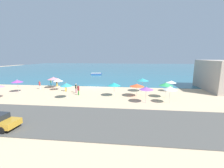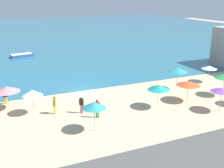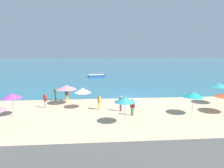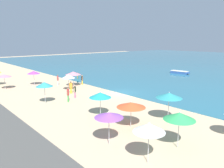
{
  "view_description": "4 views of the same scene",
  "coord_description": "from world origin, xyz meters",
  "px_view_note": "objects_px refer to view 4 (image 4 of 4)",
  "views": [
    {
      "loc": [
        7.74,
        -32.51,
        6.73
      ],
      "look_at": [
        4.74,
        -5.91,
        1.78
      ],
      "focal_mm": 24.0,
      "sensor_mm": 36.0,
      "label": 1
    },
    {
      "loc": [
        -9.23,
        -29.71,
        10.78
      ],
      "look_at": [
        2.52,
        -2.85,
        1.36
      ],
      "focal_mm": 45.0,
      "sensor_mm": 36.0,
      "label": 2
    },
    {
      "loc": [
        -4.98,
        -29.09,
        6.98
      ],
      "look_at": [
        -2.25,
        2.52,
        1.6
      ],
      "focal_mm": 35.0,
      "sensor_mm": 36.0,
      "label": 3
    },
    {
      "loc": [
        21.24,
        -20.31,
        7.31
      ],
      "look_at": [
        1.16,
        -2.61,
        1.84
      ],
      "focal_mm": 35.0,
      "sensor_mm": 36.0,
      "label": 4
    }
  ],
  "objects_px": {
    "beach_umbrella_1": "(100,95)",
    "beach_umbrella_5": "(131,105)",
    "beach_umbrella_8": "(44,84)",
    "beach_umbrella_4": "(169,95)",
    "beach_umbrella_11": "(179,116)",
    "bather_1": "(75,91)",
    "bather_3": "(58,79)",
    "bather_5": "(78,77)",
    "beach_umbrella_7": "(34,72)",
    "beach_umbrella_9": "(4,76)",
    "bather_2": "(68,94)",
    "bather_0": "(71,87)",
    "beach_umbrella_10": "(109,115)",
    "beach_umbrella_12": "(73,73)",
    "beach_umbrella_3": "(68,76)",
    "bather_4": "(82,79)",
    "skiff_nearshore": "(180,72)",
    "beach_umbrella_0": "(149,128)"
  },
  "relations": [
    {
      "from": "beach_umbrella_5",
      "to": "bather_2",
      "type": "relative_size",
      "value": 1.39
    },
    {
      "from": "beach_umbrella_12",
      "to": "bather_1",
      "type": "distance_m",
      "value": 7.31
    },
    {
      "from": "beach_umbrella_12",
      "to": "skiff_nearshore",
      "type": "bearing_deg",
      "value": 80.68
    },
    {
      "from": "beach_umbrella_3",
      "to": "skiff_nearshore",
      "type": "distance_m",
      "value": 26.45
    },
    {
      "from": "beach_umbrella_1",
      "to": "beach_umbrella_4",
      "type": "relative_size",
      "value": 0.9
    },
    {
      "from": "bather_3",
      "to": "bather_5",
      "type": "relative_size",
      "value": 0.98
    },
    {
      "from": "bather_4",
      "to": "bather_5",
      "type": "relative_size",
      "value": 0.91
    },
    {
      "from": "beach_umbrella_10",
      "to": "bather_2",
      "type": "relative_size",
      "value": 1.37
    },
    {
      "from": "beach_umbrella_1",
      "to": "bather_0",
      "type": "xyz_separation_m",
      "value": [
        -9.69,
        2.53,
        -1.13
      ]
    },
    {
      "from": "beach_umbrella_9",
      "to": "bather_5",
      "type": "xyz_separation_m",
      "value": [
        3.2,
        10.7,
        -1.06
      ]
    },
    {
      "from": "beach_umbrella_1",
      "to": "beach_umbrella_8",
      "type": "relative_size",
      "value": 0.93
    },
    {
      "from": "beach_umbrella_11",
      "to": "bather_1",
      "type": "height_order",
      "value": "beach_umbrella_11"
    },
    {
      "from": "beach_umbrella_0",
      "to": "beach_umbrella_5",
      "type": "bearing_deg",
      "value": 144.45
    },
    {
      "from": "beach_umbrella_8",
      "to": "beach_umbrella_11",
      "type": "xyz_separation_m",
      "value": [
        15.98,
        2.27,
        -0.02
      ]
    },
    {
      "from": "bather_0",
      "to": "bather_5",
      "type": "distance_m",
      "value": 7.29
    },
    {
      "from": "beach_umbrella_7",
      "to": "beach_umbrella_9",
      "type": "xyz_separation_m",
      "value": [
        0.05,
        -4.47,
        -0.05
      ]
    },
    {
      "from": "beach_umbrella_1",
      "to": "beach_umbrella_12",
      "type": "xyz_separation_m",
      "value": [
        -13.58,
        5.32,
        0.01
      ]
    },
    {
      "from": "beach_umbrella_1",
      "to": "beach_umbrella_11",
      "type": "xyz_separation_m",
      "value": [
        8.49,
        0.05,
        0.16
      ]
    },
    {
      "from": "beach_umbrella_12",
      "to": "skiff_nearshore",
      "type": "height_order",
      "value": "beach_umbrella_12"
    },
    {
      "from": "bather_4",
      "to": "beach_umbrella_7",
      "type": "bearing_deg",
      "value": -127.7
    },
    {
      "from": "beach_umbrella_9",
      "to": "beach_umbrella_4",
      "type": "bearing_deg",
      "value": 17.42
    },
    {
      "from": "beach_umbrella_1",
      "to": "bather_0",
      "type": "relative_size",
      "value": 1.4
    },
    {
      "from": "beach_umbrella_3",
      "to": "bather_3",
      "type": "relative_size",
      "value": 1.4
    },
    {
      "from": "beach_umbrella_9",
      "to": "skiff_nearshore",
      "type": "distance_m",
      "value": 34.3
    },
    {
      "from": "beach_umbrella_10",
      "to": "beach_umbrella_12",
      "type": "xyz_separation_m",
      "value": [
        -18.56,
        8.49,
        -0.05
      ]
    },
    {
      "from": "bather_0",
      "to": "bather_5",
      "type": "height_order",
      "value": "bather_5"
    },
    {
      "from": "beach_umbrella_8",
      "to": "bather_4",
      "type": "bearing_deg",
      "value": 124.08
    },
    {
      "from": "beach_umbrella_1",
      "to": "bather_3",
      "type": "height_order",
      "value": "beach_umbrella_1"
    },
    {
      "from": "beach_umbrella_1",
      "to": "beach_umbrella_10",
      "type": "height_order",
      "value": "beach_umbrella_1"
    },
    {
      "from": "bather_0",
      "to": "beach_umbrella_10",
      "type": "bearing_deg",
      "value": -21.26
    },
    {
      "from": "skiff_nearshore",
      "to": "bather_3",
      "type": "bearing_deg",
      "value": -103.7
    },
    {
      "from": "beach_umbrella_9",
      "to": "bather_1",
      "type": "distance_m",
      "value": 12.34
    },
    {
      "from": "beach_umbrella_8",
      "to": "bather_5",
      "type": "xyz_separation_m",
      "value": [
        -7.79,
        9.42,
        -1.29
      ]
    },
    {
      "from": "beach_umbrella_1",
      "to": "beach_umbrella_10",
      "type": "bearing_deg",
      "value": -32.5
    },
    {
      "from": "beach_umbrella_4",
      "to": "bather_0",
      "type": "height_order",
      "value": "beach_umbrella_4"
    },
    {
      "from": "beach_umbrella_4",
      "to": "bather_3",
      "type": "relative_size",
      "value": 1.55
    },
    {
      "from": "beach_umbrella_10",
      "to": "bather_1",
      "type": "distance_m",
      "value": 13.3
    },
    {
      "from": "beach_umbrella_1",
      "to": "beach_umbrella_5",
      "type": "xyz_separation_m",
      "value": [
        3.84,
        0.26,
        -0.15
      ]
    },
    {
      "from": "bather_1",
      "to": "bather_2",
      "type": "xyz_separation_m",
      "value": [
        1.0,
        -1.57,
        0.04
      ]
    },
    {
      "from": "beach_umbrella_1",
      "to": "beach_umbrella_10",
      "type": "xyz_separation_m",
      "value": [
        4.98,
        -3.17,
        0.06
      ]
    },
    {
      "from": "beach_umbrella_5",
      "to": "bather_1",
      "type": "bearing_deg",
      "value": 172.62
    },
    {
      "from": "beach_umbrella_7",
      "to": "beach_umbrella_9",
      "type": "height_order",
      "value": "beach_umbrella_7"
    },
    {
      "from": "beach_umbrella_5",
      "to": "bather_1",
      "type": "distance_m",
      "value": 11.31
    },
    {
      "from": "beach_umbrella_8",
      "to": "skiff_nearshore",
      "type": "relative_size",
      "value": 0.64
    },
    {
      "from": "beach_umbrella_3",
      "to": "skiff_nearshore",
      "type": "bearing_deg",
      "value": 85.81
    },
    {
      "from": "beach_umbrella_11",
      "to": "bather_0",
      "type": "relative_size",
      "value": 1.48
    },
    {
      "from": "beach_umbrella_3",
      "to": "bather_2",
      "type": "relative_size",
      "value": 1.38
    },
    {
      "from": "bather_4",
      "to": "beach_umbrella_9",
      "type": "bearing_deg",
      "value": -113.86
    },
    {
      "from": "beach_umbrella_4",
      "to": "bather_3",
      "type": "distance_m",
      "value": 20.99
    },
    {
      "from": "bather_1",
      "to": "beach_umbrella_1",
      "type": "bearing_deg",
      "value": -13.06
    }
  ]
}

